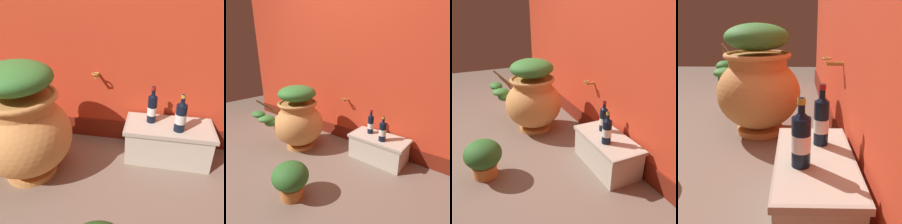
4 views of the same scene
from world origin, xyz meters
TOP-DOWN VIEW (x-y plane):
  - terracotta_urn at (-0.39, 0.53)m, footprint 0.78×0.73m
  - stone_ledge at (0.59, 0.90)m, footprint 0.66×0.34m
  - wine_bottle_left at (0.45, 0.94)m, footprint 0.07×0.07m
  - wine_bottle_middle at (0.66, 0.84)m, footprint 0.08×0.08m

SIDE VIEW (x-z plane):
  - stone_ledge at x=0.59m, z-range 0.01..0.30m
  - terracotta_urn at x=-0.39m, z-range -0.02..0.81m
  - wine_bottle_middle at x=0.66m, z-range 0.27..0.55m
  - wine_bottle_left at x=0.45m, z-range 0.27..0.56m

